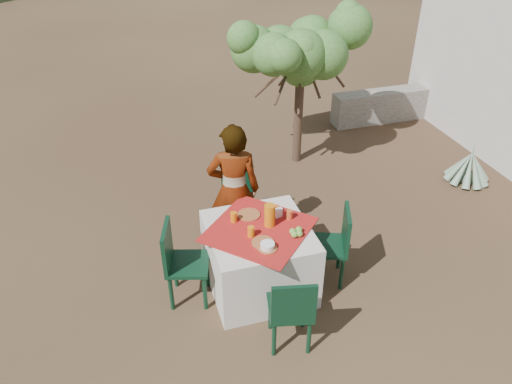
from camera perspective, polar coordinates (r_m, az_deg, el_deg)
ground at (r=5.53m, az=1.55°, el=-10.27°), size 160.00×160.00×0.00m
table at (r=5.25m, az=0.34°, el=-7.56°), size 1.30×1.30×0.76m
chair_far at (r=6.02m, az=-2.13°, el=-0.50°), size 0.49×0.49×0.85m
chair_near at (r=4.59m, az=4.07°, el=-13.28°), size 0.47×0.47×0.86m
chair_left at (r=5.09m, az=-8.70°, el=-7.70°), size 0.52×0.52×0.91m
chair_right at (r=5.33m, az=8.95°, el=-5.68°), size 0.53×0.53×0.89m
person at (r=5.53m, az=-2.55°, el=0.20°), size 0.66×0.52×1.60m
shrub_tree at (r=7.21m, az=5.49°, el=15.12°), size 1.72×1.68×2.02m
agave at (r=7.72m, az=23.15°, el=2.62°), size 0.62×0.64×0.67m
stone_wall at (r=9.41m, az=16.34°, el=9.71°), size 2.60×0.35×0.55m
plate_far at (r=5.19m, az=-0.83°, el=-2.60°), size 0.24×0.24×0.01m
plate_near at (r=4.82m, az=0.79°, el=-5.80°), size 0.22×0.22×0.01m
glass_far at (r=5.08m, az=-2.57°, el=-2.87°), size 0.07×0.07×0.11m
glass_near at (r=4.88m, az=-0.59°, el=-4.55°), size 0.07×0.07×0.11m
juice_pitcher at (r=4.99m, az=1.57°, el=-2.68°), size 0.11×0.11×0.24m
bowl_plate at (r=4.76m, az=1.32°, el=-6.43°), size 0.19×0.19×0.01m
white_bowl at (r=4.74m, az=1.32°, el=-6.13°), size 0.14×0.14×0.05m
jar_left at (r=5.13m, az=3.85°, el=-2.59°), size 0.06×0.06×0.10m
jar_right at (r=5.20m, az=2.34°, el=-2.03°), size 0.06×0.06×0.10m
napkin_holder at (r=5.15m, az=2.58°, el=-2.38°), size 0.09×0.06×0.10m
fruit_cluster at (r=4.92m, az=4.62°, el=-4.61°), size 0.14×0.13×0.07m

